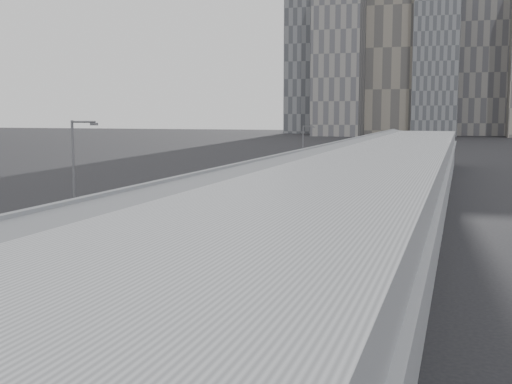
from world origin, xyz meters
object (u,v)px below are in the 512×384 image
at_px(bus_4, 261,201).
at_px(bus_8, 357,162).
at_px(bus_3, 220,228).
at_px(bus_9, 368,156).
at_px(street_lamp_far, 304,148).
at_px(bus_2, 128,261).
at_px(bus_6, 327,174).
at_px(bus_7, 340,167).
at_px(shipping_container, 301,166).
at_px(bus_10, 379,153).
at_px(bus_5, 302,185).
at_px(suv, 341,159).
at_px(street_lamp_near, 76,182).

relative_size(bus_4, bus_8, 1.09).
xyz_separation_m(bus_3, bus_8, (-0.37, 69.87, 0.08)).
bearing_deg(bus_9, street_lamp_far, -95.50).
relative_size(bus_2, bus_6, 0.91).
xyz_separation_m(bus_6, bus_7, (-0.36, 11.90, 0.01)).
height_order(bus_2, bus_9, bus_9).
bearing_deg(shipping_container, bus_10, 87.19).
bearing_deg(bus_2, bus_8, 94.67).
height_order(bus_5, bus_7, bus_7).
bearing_deg(bus_5, bus_9, 90.01).
bearing_deg(street_lamp_far, bus_2, -85.41).
xyz_separation_m(bus_7, shipping_container, (-7.67, 5.39, -0.47)).
bearing_deg(bus_4, bus_7, 91.16).
distance_m(bus_2, bus_3, 12.61).
xyz_separation_m(bus_2, bus_8, (0.64, 82.44, 0.00)).
bearing_deg(bus_5, street_lamp_far, 103.28).
bearing_deg(suv, street_lamp_near, -96.70).
height_order(bus_2, bus_6, bus_6).
relative_size(bus_4, bus_6, 1.00).
relative_size(bus_2, street_lamp_far, 1.54).
xyz_separation_m(bus_3, street_lamp_near, (-7.42, -7.95, 4.11)).
bearing_deg(bus_7, suv, 96.83).
distance_m(bus_6, bus_8, 25.54).
xyz_separation_m(bus_5, street_lamp_far, (-5.62, 24.29, 3.30)).
bearing_deg(street_lamp_far, bus_10, 81.69).
xyz_separation_m(bus_4, bus_10, (1.04, 85.00, -0.19)).
xyz_separation_m(bus_3, bus_6, (-0.60, 44.33, 0.22)).
bearing_deg(shipping_container, bus_3, -71.57).
xyz_separation_m(bus_4, suv, (-5.33, 73.11, -0.95)).
distance_m(bus_2, bus_7, 68.80).
relative_size(bus_2, shipping_container, 2.05).
bearing_deg(bus_9, bus_5, -84.98).
height_order(bus_6, street_lamp_near, street_lamp_near).
bearing_deg(bus_4, bus_10, 90.45).
bearing_deg(bus_10, bus_9, -90.59).
relative_size(bus_3, bus_7, 0.87).
relative_size(bus_3, bus_4, 0.87).
relative_size(bus_7, suv, 2.54).
xyz_separation_m(bus_4, bus_6, (0.36, 30.71, -0.01)).
relative_size(bus_5, bus_10, 1.01).
height_order(bus_4, bus_10, bus_4).
bearing_deg(bus_3, street_lamp_near, -129.53).
bearing_deg(bus_4, suv, 95.33).
distance_m(bus_3, bus_9, 85.11).
relative_size(bus_3, bus_8, 0.95).
relative_size(bus_4, street_lamp_near, 1.43).
bearing_deg(street_lamp_far, suv, 89.83).
distance_m(bus_9, suv, 6.06).
bearing_deg(street_lamp_near, bus_8, 84.83).
height_order(bus_5, bus_10, bus_5).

